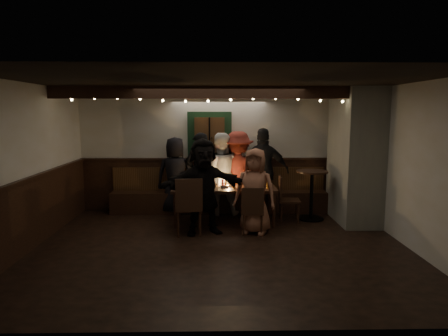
{
  "coord_description": "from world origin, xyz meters",
  "views": [
    {
      "loc": [
        -0.06,
        -6.18,
        2.16
      ],
      "look_at": [
        0.09,
        1.6,
        1.05
      ],
      "focal_mm": 32.0,
      "sensor_mm": 36.0,
      "label": 1
    }
  ],
  "objects_px": {
    "person_d": "(238,173)",
    "person_f": "(203,186)",
    "person_a": "(176,175)",
    "person_c": "(220,174)",
    "person_g": "(255,191)",
    "dining_table": "(224,190)",
    "chair_near_left": "(189,203)",
    "person_b": "(200,173)",
    "chair_near_right": "(253,208)",
    "high_top": "(312,189)",
    "person_e": "(263,171)",
    "chair_end": "(285,196)"
  },
  "relations": [
    {
      "from": "person_d",
      "to": "person_f",
      "type": "bearing_deg",
      "value": 65.92
    },
    {
      "from": "chair_end",
      "to": "chair_near_left",
      "type": "bearing_deg",
      "value": -153.89
    },
    {
      "from": "chair_near_right",
      "to": "person_f",
      "type": "xyz_separation_m",
      "value": [
        -0.86,
        0.12,
        0.37
      ]
    },
    {
      "from": "chair_near_right",
      "to": "person_e",
      "type": "distance_m",
      "value": 1.59
    },
    {
      "from": "person_a",
      "to": "person_d",
      "type": "distance_m",
      "value": 1.32
    },
    {
      "from": "high_top",
      "to": "person_f",
      "type": "height_order",
      "value": "person_f"
    },
    {
      "from": "person_c",
      "to": "person_d",
      "type": "height_order",
      "value": "person_d"
    },
    {
      "from": "person_e",
      "to": "chair_near_right",
      "type": "bearing_deg",
      "value": 81.05
    },
    {
      "from": "person_f",
      "to": "chair_end",
      "type": "bearing_deg",
      "value": 11.21
    },
    {
      "from": "person_c",
      "to": "person_g",
      "type": "distance_m",
      "value": 1.46
    },
    {
      "from": "person_a",
      "to": "dining_table",
      "type": "bearing_deg",
      "value": 145.67
    },
    {
      "from": "chair_end",
      "to": "person_c",
      "type": "relative_size",
      "value": 0.52
    },
    {
      "from": "chair_near_right",
      "to": "person_e",
      "type": "relative_size",
      "value": 0.47
    },
    {
      "from": "person_a",
      "to": "person_c",
      "type": "bearing_deg",
      "value": 176.06
    },
    {
      "from": "person_g",
      "to": "person_d",
      "type": "bearing_deg",
      "value": 117.5
    },
    {
      "from": "dining_table",
      "to": "chair_near_right",
      "type": "distance_m",
      "value": 0.95
    },
    {
      "from": "high_top",
      "to": "person_d",
      "type": "distance_m",
      "value": 1.56
    },
    {
      "from": "high_top",
      "to": "person_c",
      "type": "xyz_separation_m",
      "value": [
        -1.82,
        0.44,
        0.23
      ]
    },
    {
      "from": "person_d",
      "to": "dining_table",
      "type": "bearing_deg",
      "value": 69.09
    },
    {
      "from": "chair_end",
      "to": "person_f",
      "type": "relative_size",
      "value": 0.53
    },
    {
      "from": "chair_near_left",
      "to": "person_a",
      "type": "xyz_separation_m",
      "value": [
        -0.38,
        1.58,
        0.24
      ]
    },
    {
      "from": "chair_near_left",
      "to": "person_f",
      "type": "height_order",
      "value": "person_f"
    },
    {
      "from": "person_b",
      "to": "person_c",
      "type": "relative_size",
      "value": 1.0
    },
    {
      "from": "chair_near_left",
      "to": "chair_end",
      "type": "distance_m",
      "value": 2.04
    },
    {
      "from": "person_d",
      "to": "person_e",
      "type": "height_order",
      "value": "person_e"
    },
    {
      "from": "chair_end",
      "to": "high_top",
      "type": "distance_m",
      "value": 0.58
    },
    {
      "from": "chair_end",
      "to": "person_g",
      "type": "height_order",
      "value": "person_g"
    },
    {
      "from": "person_b",
      "to": "person_e",
      "type": "distance_m",
      "value": 1.35
    },
    {
      "from": "chair_near_left",
      "to": "person_f",
      "type": "distance_m",
      "value": 0.39
    },
    {
      "from": "chair_near_left",
      "to": "person_e",
      "type": "xyz_separation_m",
      "value": [
        1.47,
        1.52,
        0.33
      ]
    },
    {
      "from": "chair_end",
      "to": "person_b",
      "type": "height_order",
      "value": "person_b"
    },
    {
      "from": "dining_table",
      "to": "chair_near_right",
      "type": "xyz_separation_m",
      "value": [
        0.48,
        -0.8,
        -0.17
      ]
    },
    {
      "from": "chair_near_left",
      "to": "person_e",
      "type": "distance_m",
      "value": 2.14
    },
    {
      "from": "person_a",
      "to": "person_e",
      "type": "height_order",
      "value": "person_e"
    },
    {
      "from": "chair_near_left",
      "to": "person_b",
      "type": "height_order",
      "value": "person_b"
    },
    {
      "from": "chair_end",
      "to": "person_e",
      "type": "relative_size",
      "value": 0.49
    },
    {
      "from": "dining_table",
      "to": "person_b",
      "type": "height_order",
      "value": "person_b"
    },
    {
      "from": "person_e",
      "to": "person_f",
      "type": "distance_m",
      "value": 1.84
    },
    {
      "from": "high_top",
      "to": "person_a",
      "type": "height_order",
      "value": "person_a"
    },
    {
      "from": "dining_table",
      "to": "chair_near_left",
      "type": "relative_size",
      "value": 1.93
    },
    {
      "from": "person_c",
      "to": "person_g",
      "type": "xyz_separation_m",
      "value": [
        0.6,
        -1.33,
        -0.1
      ]
    },
    {
      "from": "person_a",
      "to": "person_f",
      "type": "relative_size",
      "value": 0.96
    },
    {
      "from": "person_b",
      "to": "person_e",
      "type": "relative_size",
      "value": 0.95
    },
    {
      "from": "chair_end",
      "to": "high_top",
      "type": "bearing_deg",
      "value": 13.37
    },
    {
      "from": "dining_table",
      "to": "person_d",
      "type": "height_order",
      "value": "person_d"
    },
    {
      "from": "chair_near_right",
      "to": "high_top",
      "type": "relative_size",
      "value": 0.87
    },
    {
      "from": "person_d",
      "to": "person_f",
      "type": "relative_size",
      "value": 1.03
    },
    {
      "from": "chair_near_right",
      "to": "high_top",
      "type": "bearing_deg",
      "value": 38.36
    },
    {
      "from": "person_d",
      "to": "person_g",
      "type": "relative_size",
      "value": 1.15
    },
    {
      "from": "high_top",
      "to": "chair_near_right",
      "type": "bearing_deg",
      "value": -141.64
    }
  ]
}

